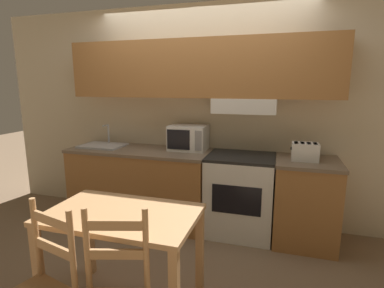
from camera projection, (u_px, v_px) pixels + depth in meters
The scene contains 9 objects.
ground_plane at pixel (201, 215), 3.83m from camera, with size 16.00×16.00×0.00m, color #7F664C.
wall_back at pixel (201, 95), 3.47m from camera, with size 5.43×0.38×2.55m.
lower_counter_main at pixel (141, 185), 3.64m from camera, with size 1.69×0.64×0.89m.
lower_counter_right_stub at pixel (305, 202), 3.11m from camera, with size 0.63×0.64×0.89m.
stove_range at pixel (240, 195), 3.31m from camera, with size 0.71×0.60×0.89m.
microwave at pixel (188, 138), 3.49m from camera, with size 0.43×0.32×0.29m.
toaster at pixel (305, 151), 3.01m from camera, with size 0.27×0.19×0.18m.
sink_basin at pixel (103, 145), 3.69m from camera, with size 0.51×0.38×0.26m.
dining_table at pixel (122, 228), 2.14m from camera, with size 1.07×0.65×0.76m.
Camera 1 is at (0.92, -3.46, 1.64)m, focal length 28.00 mm.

